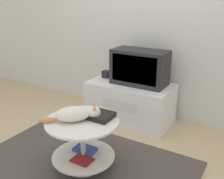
{
  "coord_description": "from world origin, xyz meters",
  "views": [
    {
      "loc": [
        1.29,
        -1.55,
        1.5
      ],
      "look_at": [
        -0.0,
        0.61,
        0.6
      ],
      "focal_mm": 42.0,
      "sensor_mm": 36.0,
      "label": 1
    }
  ],
  "objects": [
    {
      "name": "coffee_table",
      "position": [
        0.04,
        0.04,
        0.33
      ],
      "size": [
        0.64,
        0.64,
        0.49
      ],
      "color": "#B2B2B7",
      "rests_on": "rug"
    },
    {
      "name": "speaker",
      "position": [
        -0.47,
        1.24,
        0.54
      ],
      "size": [
        0.09,
        0.09,
        0.09
      ],
      "color": "black",
      "rests_on": "tv_stand"
    },
    {
      "name": "rug",
      "position": [
        0.0,
        0.0,
        0.01
      ],
      "size": [
        1.97,
        1.43,
        0.02
      ],
      "color": "#4C423D",
      "rests_on": "ground_plane"
    },
    {
      "name": "dvd_box",
      "position": [
        0.14,
        0.16,
        0.53
      ],
      "size": [
        0.23,
        0.2,
        0.04
      ],
      "color": "black",
      "rests_on": "coffee_table"
    },
    {
      "name": "tv_stand",
      "position": [
        -0.08,
        1.18,
        0.25
      ],
      "size": [
        1.03,
        0.56,
        0.49
      ],
      "color": "white",
      "rests_on": "ground_plane"
    },
    {
      "name": "cat",
      "position": [
        -0.0,
        0.01,
        0.57
      ],
      "size": [
        0.41,
        0.39,
        0.14
      ],
      "rotation": [
        0.0,
        0.0,
        0.76
      ],
      "color": "silver",
      "rests_on": "coffee_table"
    },
    {
      "name": "wall_back",
      "position": [
        0.0,
        1.54,
        1.3
      ],
      "size": [
        8.0,
        0.05,
        2.6
      ],
      "color": "silver",
      "rests_on": "ground_plane"
    },
    {
      "name": "ground_plane",
      "position": [
        0.0,
        0.0,
        0.0
      ],
      "size": [
        12.0,
        12.0,
        0.0
      ],
      "primitive_type": "plane",
      "color": "tan"
    },
    {
      "name": "tv",
      "position": [
        0.02,
        1.21,
        0.7
      ],
      "size": [
        0.65,
        0.33,
        0.42
      ],
      "color": "#232326",
      "rests_on": "tv_stand"
    }
  ]
}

